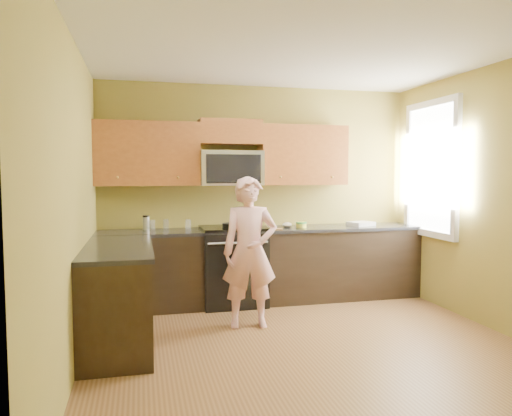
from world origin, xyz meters
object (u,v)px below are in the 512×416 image
object	(u,v)px
microwave	(231,185)
woman	(250,252)
stove	(233,265)
frying_pan	(234,228)
butter_tub	(301,228)
travel_mug	(146,230)

from	to	relation	value
microwave	woman	bearing A→B (deg)	-89.40
stove	microwave	distance (m)	0.98
stove	microwave	bearing A→B (deg)	90.00
frying_pan	butter_tub	distance (m)	0.88
butter_tub	travel_mug	size ratio (longest dim) A/B	0.78
butter_tub	woman	bearing A→B (deg)	-135.42
stove	butter_tub	size ratio (longest dim) A/B	7.08
woman	butter_tub	size ratio (longest dim) A/B	11.64
woman	travel_mug	xyz separation A→B (m)	(-1.03, 1.06, 0.14)
butter_tub	frying_pan	bearing A→B (deg)	-173.35
woman	butter_tub	bearing A→B (deg)	50.92
butter_tub	travel_mug	world-z (taller)	travel_mug
microwave	frying_pan	size ratio (longest dim) A/B	1.61
travel_mug	frying_pan	bearing A→B (deg)	-18.07
microwave	butter_tub	world-z (taller)	microwave
frying_pan	travel_mug	distance (m)	1.06
woman	butter_tub	distance (m)	1.20
stove	frying_pan	distance (m)	0.50
stove	microwave	xyz separation A→B (m)	(0.00, 0.12, 0.97)
microwave	butter_tub	bearing A→B (deg)	-11.25
butter_tub	stove	bearing A→B (deg)	176.95
frying_pan	stove	bearing A→B (deg)	96.25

